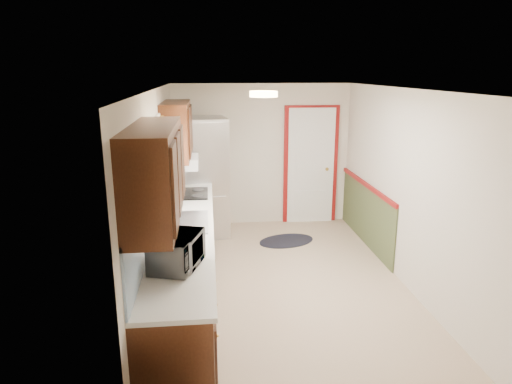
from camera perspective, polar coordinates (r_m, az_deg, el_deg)
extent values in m
cube|color=tan|center=(5.83, 3.60, -11.59)|extent=(3.20, 5.20, 0.12)
cube|color=white|center=(5.22, 4.03, 12.68)|extent=(3.20, 5.20, 0.12)
cube|color=beige|center=(7.82, 0.72, 4.62)|extent=(3.20, 0.10, 2.40)
cube|color=beige|center=(3.12, 11.70, -12.10)|extent=(3.20, 0.10, 2.40)
cube|color=beige|center=(5.36, -12.20, -0.57)|extent=(0.10, 5.20, 2.40)
cube|color=beige|center=(5.84, 18.46, 0.27)|extent=(0.10, 5.20, 2.40)
cube|color=#37190C|center=(5.31, -8.82, -9.18)|extent=(0.60, 4.00, 0.90)
cube|color=silver|center=(5.13, -8.86, -4.38)|extent=(0.63, 4.00, 0.04)
cube|color=#528FC8|center=(5.07, -12.42, -1.30)|extent=(0.02, 4.00, 0.55)
cube|color=#37190C|center=(3.65, -12.54, 2.27)|extent=(0.35, 1.40, 0.75)
cube|color=#37190C|center=(6.30, -9.90, 7.64)|extent=(0.35, 1.20, 0.75)
cube|color=white|center=(5.07, -12.52, 3.41)|extent=(0.02, 1.00, 0.90)
cube|color=#CE5726|center=(5.01, -12.23, 7.35)|extent=(0.05, 1.12, 0.24)
cube|color=#B7B7BC|center=(5.22, -8.88, -3.76)|extent=(0.52, 0.82, 0.02)
cube|color=white|center=(6.42, -9.25, 3.73)|extent=(0.45, 0.60, 0.15)
cube|color=maroon|center=(7.97, 6.83, 3.25)|extent=(0.94, 0.05, 2.08)
cube|color=white|center=(7.95, 6.87, 3.21)|extent=(0.80, 0.04, 2.00)
cube|color=#434F2C|center=(7.24, 13.57, -2.77)|extent=(0.02, 2.30, 0.90)
cube|color=maroon|center=(7.11, 13.70, 0.84)|extent=(0.04, 2.30, 0.06)
cylinder|color=#FFD88C|center=(4.98, 0.95, 12.15)|extent=(0.30, 0.30, 0.06)
imported|color=white|center=(4.03, -9.90, -6.90)|extent=(0.43, 0.59, 0.36)
cube|color=#B7B7BC|center=(7.34, -6.78, 1.83)|extent=(0.87, 0.83, 1.90)
cylinder|color=black|center=(6.97, -8.95, 0.25)|extent=(0.02, 0.02, 1.33)
ellipsoid|color=black|center=(7.24, 3.82, -6.10)|extent=(1.03, 0.82, 0.01)
cube|color=black|center=(6.39, -8.39, -0.20)|extent=(0.52, 0.63, 0.02)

